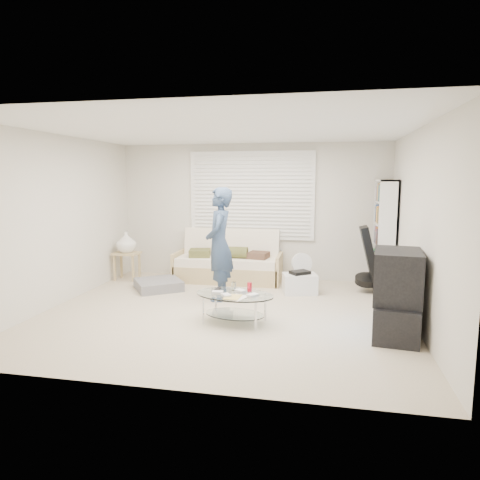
% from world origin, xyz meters
% --- Properties ---
extents(ground, '(5.00, 5.00, 0.00)m').
position_xyz_m(ground, '(0.00, 0.00, 0.00)').
color(ground, tan).
rests_on(ground, ground).
extents(room_shell, '(5.02, 4.52, 2.51)m').
position_xyz_m(room_shell, '(0.00, 0.48, 1.63)').
color(room_shell, beige).
rests_on(room_shell, ground).
extents(window_blinds, '(2.32, 0.08, 1.62)m').
position_xyz_m(window_blinds, '(0.00, 2.20, 1.55)').
color(window_blinds, silver).
rests_on(window_blinds, ground).
extents(futon_sofa, '(1.93, 0.78, 0.94)m').
position_xyz_m(futon_sofa, '(-0.36, 1.87, 0.31)').
color(futon_sofa, tan).
rests_on(futon_sofa, ground).
extents(grey_floor_pillow, '(0.99, 0.99, 0.16)m').
position_xyz_m(grey_floor_pillow, '(-1.39, 1.03, 0.08)').
color(grey_floor_pillow, slate).
rests_on(grey_floor_pillow, ground).
extents(side_table, '(0.45, 0.36, 0.90)m').
position_xyz_m(side_table, '(-2.22, 1.57, 0.67)').
color(side_table, tan).
rests_on(side_table, ground).
extents(bookshelf, '(0.29, 0.78, 1.84)m').
position_xyz_m(bookshelf, '(2.32, 1.79, 0.92)').
color(bookshelf, white).
rests_on(bookshelf, ground).
extents(guitar_case, '(0.43, 0.40, 1.07)m').
position_xyz_m(guitar_case, '(2.09, 1.53, 0.48)').
color(guitar_case, black).
rests_on(guitar_case, ground).
extents(floor_fan, '(0.37, 0.25, 0.61)m').
position_xyz_m(floor_fan, '(0.99, 1.66, 0.35)').
color(floor_fan, white).
rests_on(floor_fan, ground).
extents(storage_bin, '(0.61, 0.49, 0.37)m').
position_xyz_m(storage_bin, '(0.97, 1.24, 0.17)').
color(storage_bin, white).
rests_on(storage_bin, ground).
extents(tv_unit, '(0.62, 1.00, 1.03)m').
position_xyz_m(tv_unit, '(2.20, -0.44, 0.50)').
color(tv_unit, black).
rests_on(tv_unit, ground).
extents(coffee_table, '(1.12, 0.81, 0.50)m').
position_xyz_m(coffee_table, '(0.23, -0.38, 0.31)').
color(coffee_table, silver).
rests_on(coffee_table, ground).
extents(standing_person, '(0.48, 0.68, 1.73)m').
position_xyz_m(standing_person, '(-0.23, 0.66, 0.87)').
color(standing_person, '#2A455B').
rests_on(standing_person, ground).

